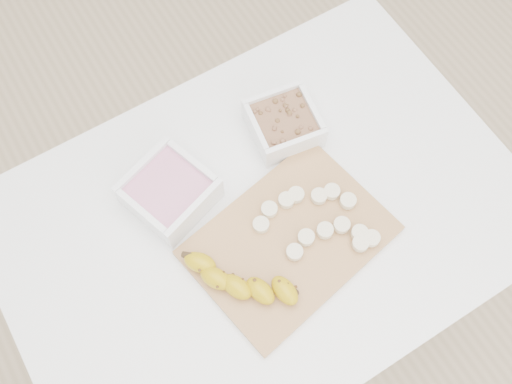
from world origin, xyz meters
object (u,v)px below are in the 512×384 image
table (263,233)px  bowl_granola (284,123)px  bowl_yogurt (169,192)px  banana (243,281)px  cutting_board (289,240)px

table → bowl_granola: size_ratio=6.67×
bowl_yogurt → banana: 0.22m
table → cutting_board: bearing=-78.6°
cutting_board → banana: 0.12m
table → bowl_granola: bowl_granola is taller
cutting_board → banana: banana is taller
bowl_yogurt → cutting_board: (0.15, -0.19, -0.03)m
table → bowl_yogurt: (-0.13, 0.13, 0.13)m
bowl_yogurt → cutting_board: bowl_yogurt is taller
bowl_yogurt → bowl_granola: 0.27m
table → bowl_granola: 0.23m
bowl_granola → cutting_board: size_ratio=0.42×
bowl_yogurt → bowl_granola: bearing=3.1°
bowl_granola → bowl_yogurt: bearing=-176.9°
table → bowl_yogurt: size_ratio=5.42×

